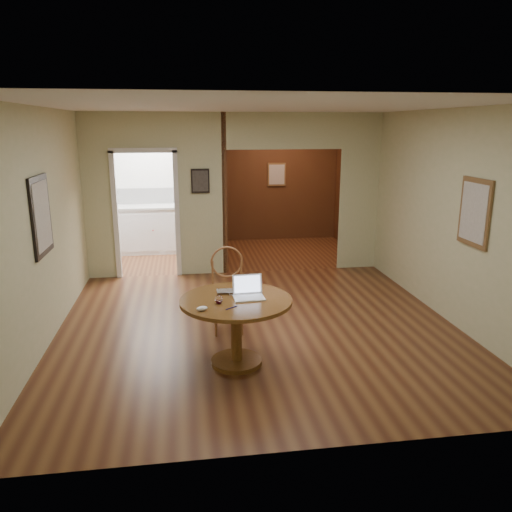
{
  "coord_description": "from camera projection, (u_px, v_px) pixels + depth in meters",
  "views": [
    {
      "loc": [
        -0.88,
        -5.83,
        2.48
      ],
      "look_at": [
        -0.06,
        -0.2,
        0.99
      ],
      "focal_mm": 35.0,
      "sensor_mm": 36.0,
      "label": 1
    }
  ],
  "objects": [
    {
      "name": "floor",
      "position": [
        259.0,
        327.0,
        6.33
      ],
      "size": [
        5.0,
        5.0,
        0.0
      ],
      "primitive_type": "plane",
      "color": "#482314",
      "rests_on": "ground"
    },
    {
      "name": "room_shell",
      "position": [
        207.0,
        195.0,
        8.91
      ],
      "size": [
        5.2,
        7.5,
        5.0
      ],
      "color": "silver",
      "rests_on": "ground"
    },
    {
      "name": "dining_table",
      "position": [
        236.0,
        316.0,
        5.24
      ],
      "size": [
        1.17,
        1.17,
        0.73
      ],
      "rotation": [
        0.0,
        0.0,
        -0.09
      ],
      "color": "brown",
      "rests_on": "ground"
    },
    {
      "name": "chair",
      "position": [
        228.0,
        285.0,
        6.15
      ],
      "size": [
        0.46,
        0.46,
        1.05
      ],
      "rotation": [
        0.0,
        0.0,
        -0.04
      ],
      "color": "#986436",
      "rests_on": "ground"
    },
    {
      "name": "open_laptop",
      "position": [
        248.0,
        291.0,
        5.25
      ],
      "size": [
        0.33,
        0.29,
        0.22
      ],
      "rotation": [
        0.0,
        0.0,
        0.05
      ],
      "color": "white",
      "rests_on": "dining_table"
    },
    {
      "name": "closed_laptop",
      "position": [
        234.0,
        293.0,
        5.34
      ],
      "size": [
        0.36,
        0.23,
        0.03
      ],
      "primitive_type": "imported",
      "rotation": [
        0.0,
        0.0,
        -0.01
      ],
      "color": "silver",
      "rests_on": "dining_table"
    },
    {
      "name": "mouse",
      "position": [
        202.0,
        308.0,
        4.85
      ],
      "size": [
        0.13,
        0.1,
        0.05
      ],
      "primitive_type": "ellipsoid",
      "rotation": [
        0.0,
        0.0,
        0.32
      ],
      "color": "white",
      "rests_on": "dining_table"
    },
    {
      "name": "wine_glass",
      "position": [
        219.0,
        299.0,
        5.05
      ],
      "size": [
        0.08,
        0.08,
        0.09
      ],
      "primitive_type": null,
      "color": "white",
      "rests_on": "dining_table"
    },
    {
      "name": "pen",
      "position": [
        232.0,
        308.0,
        4.93
      ],
      "size": [
        0.13,
        0.1,
        0.01
      ],
      "primitive_type": "cylinder",
      "rotation": [
        0.0,
        1.57,
        0.65
      ],
      "color": "#0B0D51",
      "rests_on": "dining_table"
    },
    {
      "name": "kitchen_cabinet",
      "position": [
        161.0,
        229.0,
        10.04
      ],
      "size": [
        2.06,
        0.6,
        0.94
      ],
      "color": "white",
      "rests_on": "ground"
    },
    {
      "name": "grocery_bag",
      "position": [
        182.0,
        198.0,
        9.95
      ],
      "size": [
        0.3,
        0.26,
        0.3
      ],
      "primitive_type": "ellipsoid",
      "rotation": [
        0.0,
        0.0,
        0.0
      ],
      "color": "beige",
      "rests_on": "kitchen_cabinet"
    }
  ]
}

